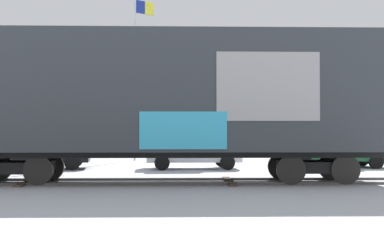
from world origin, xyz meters
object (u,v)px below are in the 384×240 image
at_px(flagpole, 138,59).
at_px(parked_car_green, 334,149).
at_px(parked_car_black, 39,150).
at_px(parked_car_white, 192,148).
at_px(freight_car, 166,96).

relative_size(flagpole, parked_car_green, 1.95).
distance_m(flagpole, parked_car_black, 8.67).
relative_size(parked_car_white, parked_car_green, 0.86).
relative_size(flagpole, parked_car_black, 2.17).
relative_size(freight_car, flagpole, 1.50).
xyz_separation_m(parked_car_black, parked_car_green, (13.17, 0.22, -0.00)).
height_order(flagpole, parked_car_white, flagpole).
relative_size(freight_car, parked_car_black, 3.25).
height_order(freight_car, flagpole, flagpole).
relative_size(freight_car, parked_car_white, 3.41).
height_order(parked_car_white, parked_car_green, parked_car_white).
relative_size(freight_car, parked_car_green, 2.93).
bearing_deg(parked_car_black, flagpole, 56.00).
relative_size(parked_car_black, parked_car_green, 0.90).
relative_size(parked_car_black, parked_car_white, 1.05).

